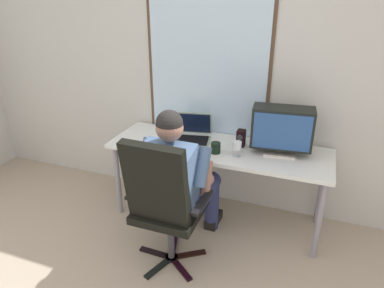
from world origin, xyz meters
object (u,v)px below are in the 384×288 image
wine_glass (237,146)px  coffee_mug (216,148)px  office_chair (163,200)px  cd_case (154,141)px  crt_monitor (282,128)px  person_seated (179,177)px  desk_speaker (241,138)px  desk (218,154)px  laptop (191,132)px

wine_glass → coffee_mug: wine_glass is taller
office_chair → cd_case: office_chair is taller
crt_monitor → wine_glass: (-0.31, -0.19, -0.13)m
person_seated → crt_monitor: bearing=38.8°
office_chair → crt_monitor: 1.11m
person_seated → wine_glass: 0.52m
person_seated → desk_speaker: bearing=59.6°
office_chair → wine_glass: size_ratio=8.25×
person_seated → desk: bearing=71.1°
desk_speaker → cd_case: 0.76m
desk → cd_case: (-0.56, -0.09, 0.07)m
office_chair → coffee_mug: bearing=74.1°
laptop → coffee_mug: 0.36m
laptop → coffee_mug: laptop is taller
office_chair → coffee_mug: office_chair is taller
desk → desk_speaker: (0.17, 0.09, 0.14)m
crt_monitor → cd_case: (-1.06, -0.15, -0.21)m
person_seated → crt_monitor: (0.67, 0.54, 0.29)m
person_seated → laptop: bearing=101.5°
laptop → wine_glass: laptop is taller
crt_monitor → coffee_mug: size_ratio=5.47×
coffee_mug → wine_glass: bearing=-3.2°
office_chair → coffee_mug: size_ratio=12.01×
crt_monitor → laptop: 0.80m
crt_monitor → wine_glass: bearing=-149.3°
office_chair → wine_glass: (0.36, 0.63, 0.20)m
desk → office_chair: size_ratio=1.73×
desk → office_chair: 0.78m
wine_glass → desk_speaker: size_ratio=0.92×
office_chair → wine_glass: bearing=60.3°
person_seated → office_chair: bearing=-91.4°
office_chair → person_seated: person_seated is taller
coffee_mug → cd_case: bearing=177.0°
desk → coffee_mug: (0.01, -0.12, 0.11)m
crt_monitor → coffee_mug: crt_monitor is taller
crt_monitor → cd_case: size_ratio=3.31×
desk → desk_speaker: desk_speaker is taller
desk_speaker → cd_case: (-0.73, -0.18, -0.07)m
desk → person_seated: bearing=-108.9°
crt_monitor → laptop: crt_monitor is taller
office_chair → desk_speaker: bearing=68.1°
cd_case → office_chair: bearing=-59.8°
desk → laptop: bearing=162.7°
laptop → desk_speaker: bearing=0.4°
office_chair → laptop: office_chair is taller
cd_case → coffee_mug: bearing=-3.0°
crt_monitor → coffee_mug: 0.55m
person_seated → desk_speaker: (0.33, 0.57, 0.15)m
desk → laptop: (-0.28, 0.09, 0.12)m
office_chair → crt_monitor: crt_monitor is taller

